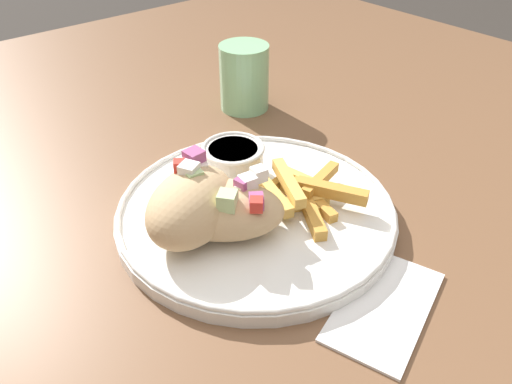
# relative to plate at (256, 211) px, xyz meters

# --- Properties ---
(table) EXTENTS (1.50, 1.50, 0.72)m
(table) POSITION_rel_plate_xyz_m (-0.02, -0.01, -0.07)
(table) COLOR brown
(table) RESTS_ON ground_plane
(napkin) EXTENTS (0.14, 0.11, 0.00)m
(napkin) POSITION_rel_plate_xyz_m (0.01, -0.16, -0.01)
(napkin) COLOR white
(napkin) RESTS_ON table
(plate) EXTENTS (0.29, 0.29, 0.02)m
(plate) POSITION_rel_plate_xyz_m (0.00, 0.00, 0.00)
(plate) COLOR white
(plate) RESTS_ON table
(pita_sandwich_near) EXTENTS (0.14, 0.14, 0.06)m
(pita_sandwich_near) POSITION_rel_plate_xyz_m (-0.05, -0.00, 0.03)
(pita_sandwich_near) COLOR tan
(pita_sandwich_near) RESTS_ON plate
(pita_sandwich_far) EXTENTS (0.13, 0.12, 0.07)m
(pita_sandwich_far) POSITION_rel_plate_xyz_m (-0.07, 0.01, 0.04)
(pita_sandwich_far) COLOR tan
(pita_sandwich_far) RESTS_ON plate
(fries_pile) EXTENTS (0.11, 0.12, 0.03)m
(fries_pile) POSITION_rel_plate_xyz_m (0.04, -0.02, 0.02)
(fries_pile) COLOR gold
(fries_pile) RESTS_ON plate
(sauce_ramekin) EXTENTS (0.07, 0.07, 0.04)m
(sauce_ramekin) POSITION_rel_plate_xyz_m (0.02, 0.06, 0.03)
(sauce_ramekin) COLOR white
(sauce_ramekin) RESTS_ON plate
(water_glass) EXTENTS (0.07, 0.07, 0.09)m
(water_glass) POSITION_rel_plate_xyz_m (0.16, 0.21, 0.03)
(water_glass) COLOR #8CCC93
(water_glass) RESTS_ON table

